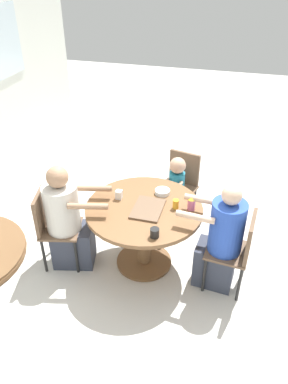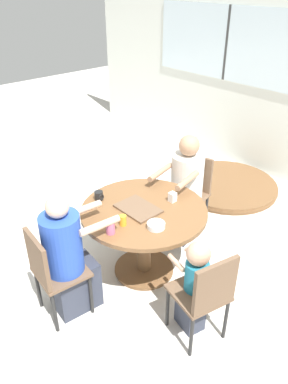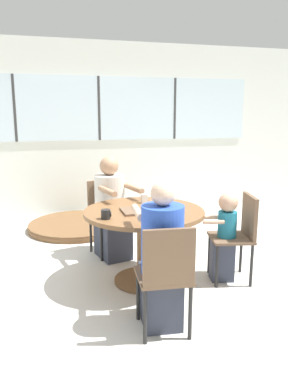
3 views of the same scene
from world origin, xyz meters
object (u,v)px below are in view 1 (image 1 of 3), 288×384
at_px(chair_for_toddler, 181,181).
at_px(person_woman_green_shirt, 68,223).
at_px(chair_for_woman_green_shirt, 51,222).
at_px(sippy_cup, 192,202).
at_px(person_toddler, 175,193).
at_px(coffee_mug, 155,233).
at_px(person_man_blue_shirt, 221,243).
at_px(juice_glass, 176,204).
at_px(milk_carton_small, 119,195).
at_px(bowl_white_shallow, 162,192).
at_px(chair_for_man_blue_shirt, 238,247).

relative_size(chair_for_toddler, person_woman_green_shirt, 0.74).
bearing_deg(chair_for_woman_green_shirt, sippy_cup, 89.25).
bearing_deg(person_toddler, coffee_mug, 104.28).
height_order(person_man_blue_shirt, juice_glass, person_man_blue_shirt).
relative_size(person_toddler, milk_carton_small, 9.82).
relative_size(person_woman_green_shirt, person_toddler, 1.31).
bearing_deg(person_man_blue_shirt, bowl_white_shallow, 66.92).
relative_size(person_woman_green_shirt, coffee_mug, 13.39).
bearing_deg(chair_for_toddler, person_man_blue_shirt, 132.35).
bearing_deg(juice_glass, milk_carton_small, 88.71).
height_order(chair_for_man_blue_shirt, juice_glass, chair_for_man_blue_shirt).
height_order(person_man_blue_shirt, sippy_cup, person_man_blue_shirt).
xyz_separation_m(juice_glass, milk_carton_small, (0.01, 0.60, -0.00)).
bearing_deg(sippy_cup, person_toddler, 22.11).
distance_m(sippy_cup, milk_carton_small, 0.75).
distance_m(chair_for_toddler, person_man_blue_shirt, 1.17).
distance_m(person_woman_green_shirt, coffee_mug, 1.04).
height_order(chair_for_woman_green_shirt, person_toddler, person_toddler).
xyz_separation_m(person_toddler, milk_carton_small, (-0.70, 0.46, 0.34)).
relative_size(chair_for_woman_green_shirt, chair_for_man_blue_shirt, 1.00).
xyz_separation_m(person_man_blue_shirt, sippy_cup, (0.17, 0.33, 0.30)).
distance_m(chair_for_toddler, sippy_cup, 0.93).
distance_m(chair_for_toddler, bowl_white_shallow, 0.70).
height_order(chair_for_man_blue_shirt, bowl_white_shallow, chair_for_man_blue_shirt).
bearing_deg(milk_carton_small, person_toddler, -33.33).
relative_size(person_woman_green_shirt, bowl_white_shallow, 7.62).
bearing_deg(chair_for_toddler, milk_carton_small, 72.28).
height_order(chair_for_toddler, milk_carton_small, chair_for_toddler).
xyz_separation_m(chair_for_woman_green_shirt, chair_for_man_blue_shirt, (0.13, -1.89, 0.00)).
distance_m(chair_for_toddler, coffee_mug, 1.37).
height_order(chair_for_toddler, person_woman_green_shirt, person_woman_green_shirt).
bearing_deg(person_man_blue_shirt, person_woman_green_shirt, 99.50).
relative_size(chair_for_toddler, person_man_blue_shirt, 0.75).
distance_m(person_toddler, coffee_mug, 1.24).
xyz_separation_m(chair_for_toddler, bowl_white_shallow, (-0.65, 0.09, 0.24)).
bearing_deg(sippy_cup, chair_for_toddler, 16.44).
bearing_deg(milk_carton_small, bowl_white_shallow, -63.42).
distance_m(chair_for_man_blue_shirt, person_toddler, 1.18).
bearing_deg(chair_for_woman_green_shirt, chair_for_toddler, 122.01).
bearing_deg(person_man_blue_shirt, chair_for_man_blue_shirt, -90.00).
xyz_separation_m(person_toddler, sippy_cup, (-0.70, -0.28, 0.37)).
height_order(juice_glass, bowl_white_shallow, juice_glass).
height_order(sippy_cup, milk_carton_small, sippy_cup).
bearing_deg(milk_carton_small, chair_for_woman_green_shirt, 115.53).
bearing_deg(juice_glass, coffee_mug, 168.94).
relative_size(juice_glass, milk_carton_small, 1.04).
relative_size(juice_glass, bowl_white_shallow, 0.61).
relative_size(coffee_mug, sippy_cup, 0.56).
bearing_deg(sippy_cup, juice_glass, 98.24).
xyz_separation_m(chair_for_woman_green_shirt, sippy_cup, (0.32, -1.39, 0.30)).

